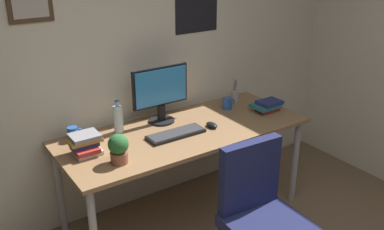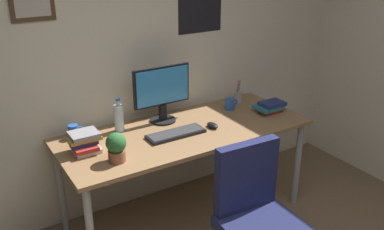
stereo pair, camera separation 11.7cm
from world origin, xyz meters
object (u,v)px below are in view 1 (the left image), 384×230
at_px(office_chair, 261,212).
at_px(keyboard, 176,134).
at_px(coffee_mug_near, 227,103).
at_px(pen_cup, 235,95).
at_px(water_bottle, 118,119).
at_px(book_stack_left, 85,144).
at_px(book_stack_right, 267,106).
at_px(potted_plant, 118,148).
at_px(coffee_mug_far, 73,134).
at_px(monitor, 161,92).
at_px(computer_mouse, 212,125).

bearing_deg(office_chair, keyboard, 97.38).
xyz_separation_m(coffee_mug_near, pen_cup, (0.16, 0.10, 0.01)).
xyz_separation_m(office_chair, water_bottle, (-0.41, 1.08, 0.34)).
relative_size(book_stack_left, book_stack_right, 0.93).
bearing_deg(potted_plant, coffee_mug_far, 104.46).
bearing_deg(coffee_mug_far, monitor, -4.88).
distance_m(keyboard, pen_cup, 0.85).
bearing_deg(water_bottle, potted_plant, -114.85).
height_order(coffee_mug_near, coffee_mug_far, coffee_mug_far).
xyz_separation_m(monitor, water_bottle, (-0.36, 0.00, -0.13)).
xyz_separation_m(keyboard, book_stack_left, (-0.64, 0.09, 0.06)).
bearing_deg(monitor, book_stack_left, -164.50).
height_order(keyboard, pen_cup, pen_cup).
relative_size(coffee_mug_far, potted_plant, 0.56).
bearing_deg(monitor, office_chair, -86.88).
distance_m(monitor, computer_mouse, 0.46).
height_order(office_chair, book_stack_right, office_chair).
xyz_separation_m(computer_mouse, coffee_mug_near, (0.33, 0.23, 0.03)).
xyz_separation_m(potted_plant, book_stack_left, (-0.13, 0.23, -0.03)).
relative_size(monitor, computer_mouse, 4.18).
bearing_deg(coffee_mug_near, potted_plant, -163.15).
xyz_separation_m(water_bottle, potted_plant, (-0.20, -0.42, -0.00)).
relative_size(coffee_mug_far, pen_cup, 0.55).
bearing_deg(water_bottle, book_stack_left, -149.62).
height_order(coffee_mug_near, pen_cup, pen_cup).
relative_size(monitor, coffee_mug_near, 3.97).
bearing_deg(book_stack_right, keyboard, 178.71).
bearing_deg(keyboard, potted_plant, -164.63).
bearing_deg(pen_cup, coffee_mug_near, -147.68).
bearing_deg(potted_plant, keyboard, 15.37).
relative_size(coffee_mug_far, book_stack_left, 0.52).
distance_m(potted_plant, book_stack_right, 1.38).
distance_m(computer_mouse, book_stack_right, 0.57).
xyz_separation_m(water_bottle, coffee_mug_far, (-0.32, 0.06, -0.06)).
bearing_deg(potted_plant, office_chair, -46.97).
distance_m(monitor, coffee_mug_near, 0.62).
bearing_deg(coffee_mug_far, keyboard, -28.28).
height_order(coffee_mug_far, pen_cup, pen_cup).
distance_m(office_chair, book_stack_left, 1.19).
distance_m(monitor, water_bottle, 0.38).
bearing_deg(keyboard, book_stack_right, -1.29).
bearing_deg(potted_plant, coffee_mug_near, 16.85).
height_order(keyboard, potted_plant, potted_plant).
relative_size(monitor, water_bottle, 1.82).
relative_size(computer_mouse, book_stack_right, 0.48).
height_order(monitor, potted_plant, monitor).
bearing_deg(potted_plant, computer_mouse, 8.04).
height_order(pen_cup, book_stack_left, pen_cup).
xyz_separation_m(keyboard, pen_cup, (0.79, 0.31, 0.04)).
xyz_separation_m(monitor, book_stack_right, (0.82, -0.30, -0.19)).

